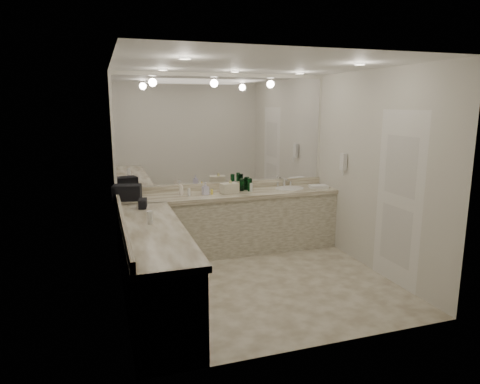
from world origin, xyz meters
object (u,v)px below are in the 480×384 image
object	(u,v)px
sink	(290,189)
hand_towel	(319,186)
wall_phone	(343,162)
cream_cosmetic_case	(229,188)
soap_bottle_b	(205,188)
black_toiletry_bag	(127,192)
soap_bottle_c	(230,187)
soap_bottle_a	(181,189)

from	to	relation	value
sink	hand_towel	world-z (taller)	hand_towel
wall_phone	cream_cosmetic_case	size ratio (longest dim) A/B	0.97
cream_cosmetic_case	soap_bottle_b	bearing A→B (deg)	167.70
black_toiletry_bag	soap_bottle_c	world-z (taller)	black_toiletry_bag
wall_phone	soap_bottle_b	distance (m)	2.02
soap_bottle_b	cream_cosmetic_case	bearing A→B (deg)	-0.39
wall_phone	soap_bottle_a	xyz separation A→B (m)	(-2.26, 0.57, -0.36)
cream_cosmetic_case	soap_bottle_b	distance (m)	0.35
cream_cosmetic_case	wall_phone	bearing A→B (deg)	-28.15
black_toiletry_bag	hand_towel	size ratio (longest dim) A/B	1.39
wall_phone	soap_bottle_b	world-z (taller)	wall_phone
hand_towel	soap_bottle_a	bearing A→B (deg)	176.02
soap_bottle_a	black_toiletry_bag	bearing A→B (deg)	-171.73
soap_bottle_b	wall_phone	bearing A→B (deg)	-13.45
soap_bottle_c	cream_cosmetic_case	bearing A→B (deg)	-162.97
soap_bottle_a	soap_bottle_c	xyz separation A→B (m)	(0.70, -0.10, 0.00)
wall_phone	cream_cosmetic_case	bearing A→B (deg)	163.76
sink	hand_towel	distance (m)	0.46
cream_cosmetic_case	hand_towel	world-z (taller)	cream_cosmetic_case
wall_phone	black_toiletry_bag	distance (m)	3.06
soap_bottle_a	sink	bearing A→B (deg)	-2.31
soap_bottle_a	soap_bottle_b	bearing A→B (deg)	-17.72
sink	soap_bottle_c	world-z (taller)	soap_bottle_c
soap_bottle_a	soap_bottle_b	distance (m)	0.35
wall_phone	soap_bottle_b	bearing A→B (deg)	166.55
black_toiletry_bag	soap_bottle_a	xyz separation A→B (m)	(0.75, 0.11, -0.01)
black_toiletry_bag	cream_cosmetic_case	xyz separation A→B (m)	(1.43, 0.00, -0.03)
hand_towel	soap_bottle_c	bearing A→B (deg)	178.20
sink	cream_cosmetic_case	bearing A→B (deg)	-177.59
black_toiletry_bag	cream_cosmetic_case	bearing A→B (deg)	0.05
wall_phone	soap_bottle_c	bearing A→B (deg)	163.41
sink	soap_bottle_b	size ratio (longest dim) A/B	2.44
hand_towel	soap_bottle_b	bearing A→B (deg)	178.66
cream_cosmetic_case	soap_bottle_c	world-z (taller)	soap_bottle_c
sink	soap_bottle_a	bearing A→B (deg)	177.69
cream_cosmetic_case	hand_towel	distance (m)	1.42
sink	cream_cosmetic_case	size ratio (longest dim) A/B	1.78
sink	hand_towel	xyz separation A→B (m)	(0.45, -0.08, 0.03)
wall_phone	soap_bottle_c	distance (m)	1.67
black_toiletry_bag	soap_bottle_c	xyz separation A→B (m)	(1.45, 0.01, -0.01)
sink	wall_phone	size ratio (longest dim) A/B	1.83
sink	soap_bottle_b	world-z (taller)	soap_bottle_b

